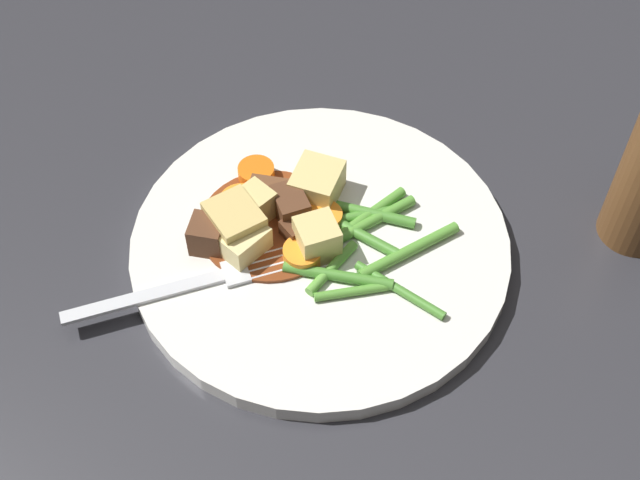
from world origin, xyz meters
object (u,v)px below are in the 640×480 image
(carrot_slice_2, at_px, (303,254))
(fork, at_px, (194,283))
(carrot_slice_3, at_px, (241,204))
(meat_chunk_2, at_px, (208,235))
(dinner_plate, at_px, (320,246))
(carrot_slice_1, at_px, (256,174))
(potato_chunk_1, at_px, (255,205))
(meat_chunk_0, at_px, (296,234))
(meat_chunk_3, at_px, (268,196))
(potato_chunk_4, at_px, (317,184))
(potato_chunk_2, at_px, (323,239))
(meat_chunk_1, at_px, (290,206))
(carrot_slice_0, at_px, (320,217))
(potato_chunk_0, at_px, (242,241))
(potato_chunk_3, at_px, (235,224))

(carrot_slice_2, xyz_separation_m, fork, (0.07, 0.04, -0.00))
(carrot_slice_3, xyz_separation_m, meat_chunk_2, (0.01, 0.04, 0.01))
(dinner_plate, distance_m, fork, 0.10)
(carrot_slice_1, xyz_separation_m, potato_chunk_1, (-0.01, 0.04, 0.01))
(meat_chunk_0, distance_m, meat_chunk_3, 0.04)
(potato_chunk_4, height_order, meat_chunk_3, potato_chunk_4)
(meat_chunk_0, bearing_deg, meat_chunk_3, -46.79)
(potato_chunk_2, distance_m, meat_chunk_2, 0.08)
(meat_chunk_1, bearing_deg, potato_chunk_2, 138.04)
(potato_chunk_4, xyz_separation_m, meat_chunk_2, (0.07, 0.06, -0.00))
(carrot_slice_3, xyz_separation_m, potato_chunk_1, (-0.01, 0.01, 0.01))
(meat_chunk_1, bearing_deg, carrot_slice_0, -179.79)
(potato_chunk_2, xyz_separation_m, meat_chunk_1, (0.03, -0.03, -0.00))
(dinner_plate, distance_m, carrot_slice_3, 0.07)
(carrot_slice_2, relative_size, fork, 0.18)
(potato_chunk_2, bearing_deg, meat_chunk_0, -13.87)
(potato_chunk_0, bearing_deg, potato_chunk_4, -123.06)
(carrot_slice_0, distance_m, potato_chunk_4, 0.03)
(potato_chunk_0, height_order, potato_chunk_3, potato_chunk_3)
(carrot_slice_2, xyz_separation_m, meat_chunk_1, (0.02, -0.04, 0.01))
(potato_chunk_0, height_order, potato_chunk_1, potato_chunk_1)
(carrot_slice_2, xyz_separation_m, carrot_slice_3, (0.06, -0.04, -0.00))
(meat_chunk_1, bearing_deg, carrot_slice_3, -0.08)
(potato_chunk_1, relative_size, meat_chunk_0, 1.32)
(carrot_slice_3, relative_size, fork, 0.20)
(carrot_slice_2, bearing_deg, meat_chunk_1, -64.86)
(meat_chunk_3, bearing_deg, meat_chunk_0, 133.21)
(meat_chunk_0, relative_size, meat_chunk_3, 0.71)
(carrot_slice_3, xyz_separation_m, fork, (0.01, 0.07, -0.00))
(carrot_slice_2, bearing_deg, meat_chunk_0, -60.55)
(dinner_plate, height_order, carrot_slice_1, carrot_slice_1)
(potato_chunk_1, bearing_deg, dinner_plate, 166.97)
(potato_chunk_2, distance_m, fork, 0.10)
(dinner_plate, bearing_deg, meat_chunk_3, -28.93)
(potato_chunk_3, bearing_deg, meat_chunk_3, -114.81)
(meat_chunk_1, bearing_deg, carrot_slice_1, -42.56)
(meat_chunk_2, height_order, fork, meat_chunk_2)
(potato_chunk_1, height_order, meat_chunk_3, potato_chunk_1)
(meat_chunk_2, distance_m, meat_chunk_3, 0.06)
(meat_chunk_1, bearing_deg, carrot_slice_2, 115.14)
(carrot_slice_0, distance_m, meat_chunk_2, 0.08)
(potato_chunk_1, height_order, fork, potato_chunk_1)
(meat_chunk_2, relative_size, fork, 0.16)
(potato_chunk_1, relative_size, meat_chunk_1, 0.89)
(carrot_slice_0, relative_size, potato_chunk_0, 0.80)
(meat_chunk_3, bearing_deg, carrot_slice_1, -57.23)
(carrot_slice_3, bearing_deg, potato_chunk_4, -154.42)
(potato_chunk_2, relative_size, meat_chunk_1, 0.95)
(carrot_slice_1, relative_size, potato_chunk_0, 0.85)
(carrot_slice_3, xyz_separation_m, meat_chunk_3, (-0.02, -0.01, 0.00))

